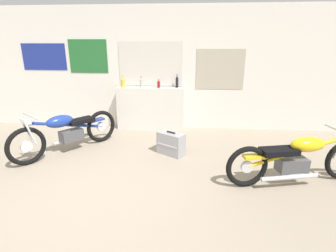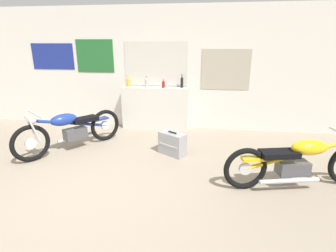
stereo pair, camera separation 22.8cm
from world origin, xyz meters
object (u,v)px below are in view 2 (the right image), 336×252
(bottle_leftmost, at_px, (128,82))
(bottle_center, at_px, (163,84))
(bottle_right_center, at_px, (182,82))
(motorcycle_yellow, at_px, (299,161))
(motorcycle_blue, at_px, (71,129))
(hard_case_silver, at_px, (172,144))
(bottle_left_center, at_px, (146,82))

(bottle_leftmost, distance_m, bottle_center, 0.84)
(bottle_leftmost, bearing_deg, bottle_right_center, 1.80)
(bottle_center, xyz_separation_m, bottle_right_center, (0.42, 0.08, 0.05))
(bottle_center, bearing_deg, motorcycle_yellow, -45.25)
(motorcycle_blue, xyz_separation_m, hard_case_silver, (1.95, 0.04, -0.21))
(bottle_center, distance_m, hard_case_silver, 1.74)
(motorcycle_yellow, bearing_deg, bottle_right_center, 128.18)
(motorcycle_blue, relative_size, motorcycle_yellow, 0.82)
(motorcycle_blue, bearing_deg, bottle_right_center, 38.48)
(bottle_left_center, relative_size, bottle_center, 1.26)
(bottle_leftmost, xyz_separation_m, motorcycle_blue, (-0.72, -1.53, -0.70))
(motorcycle_blue, bearing_deg, motorcycle_yellow, -12.24)
(motorcycle_blue, bearing_deg, bottle_left_center, 52.83)
(motorcycle_blue, height_order, hard_case_silver, motorcycle_blue)
(bottle_center, relative_size, motorcycle_yellow, 0.09)
(bottle_left_center, bearing_deg, hard_case_silver, -61.51)
(motorcycle_yellow, bearing_deg, bottle_leftmost, 143.06)
(bottle_leftmost, relative_size, bottle_left_center, 1.00)
(bottle_leftmost, distance_m, motorcycle_blue, 1.83)
(bottle_center, height_order, motorcycle_yellow, bottle_center)
(bottle_right_center, height_order, hard_case_silver, bottle_right_center)
(bottle_left_center, relative_size, hard_case_silver, 0.44)
(bottle_left_center, xyz_separation_m, bottle_center, (0.40, -0.03, -0.02))
(motorcycle_yellow, bearing_deg, bottle_left_center, 139.04)
(bottle_left_center, height_order, bottle_center, bottle_left_center)
(bottle_center, bearing_deg, bottle_right_center, 10.52)
(bottle_center, bearing_deg, bottle_left_center, 176.21)
(bottle_left_center, distance_m, motorcycle_blue, 2.03)
(bottle_leftmost, relative_size, bottle_right_center, 0.83)
(motorcycle_yellow, relative_size, hard_case_silver, 3.83)
(bottle_center, relative_size, bottle_right_center, 0.66)
(bottle_leftmost, bearing_deg, bottle_center, -2.58)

